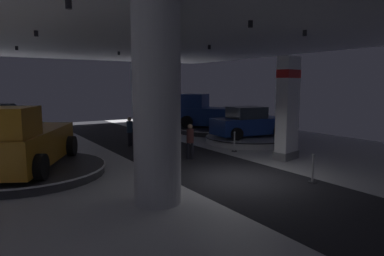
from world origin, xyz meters
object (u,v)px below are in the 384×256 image
brand_sign_pylon (288,107)px  display_platform_mid_left (27,171)px  display_car_far_left (6,127)px  pickup_truck_far_right (213,114)px  display_car_mid_right (248,123)px  display_platform_far_left (8,144)px  display_car_deep_right (174,111)px  visitor_walking_near (190,139)px  pickup_truck_mid_left (21,143)px  display_platform_far_right (217,129)px  display_platform_deep_left (0,131)px  display_platform_deep_right (173,121)px  column_left (157,106)px  visitor_walking_far (130,130)px  display_platform_mid_right (248,139)px

brand_sign_pylon → display_platform_mid_left: brand_sign_pylon is taller
display_car_far_left → pickup_truck_far_right: 12.88m
display_car_mid_right → display_platform_far_left: 13.18m
display_car_deep_right → visitor_walking_near: 14.94m
pickup_truck_far_right → pickup_truck_mid_left: bearing=-154.0°
brand_sign_pylon → display_platform_far_right: size_ratio=0.80×
display_platform_far_right → visitor_walking_near: 9.19m
display_car_mid_right → display_platform_deep_left: bearing=135.0°
display_car_deep_right → pickup_truck_far_right: size_ratio=0.82×
brand_sign_pylon → display_car_deep_right: bearing=79.3°
display_platform_deep_left → pickup_truck_far_right: bearing=-29.1°
display_car_mid_right → display_platform_deep_right: bearing=83.0°
display_platform_deep_left → display_car_far_left: (0.02, -6.36, 0.94)m
display_car_mid_right → column_left: bearing=-144.7°
display_car_deep_right → visitor_walking_far: (-7.66, -8.86, -0.15)m
column_left → display_platform_mid_right: size_ratio=1.11×
brand_sign_pylon → display_platform_deep_right: size_ratio=0.81×
display_platform_deep_left → display_platform_far_left: 6.39m
display_platform_far_left → display_platform_deep_right: display_platform_far_left is taller
display_platform_deep_left → pickup_truck_far_right: 14.77m
display_car_deep_right → visitor_walking_near: bearing=-116.3°
display_platform_far_right → visitor_walking_far: bearing=-164.3°
display_platform_far_left → display_platform_far_right: size_ratio=0.93×
display_platform_far_left → display_platform_mid_left: bearing=-89.0°
display_platform_far_right → visitor_walking_far: size_ratio=3.57×
display_platform_mid_left → visitor_walking_far: (5.53, 3.67, 0.72)m
pickup_truck_mid_left → visitor_walking_far: (5.68, 3.96, -0.36)m
visitor_walking_near → display_platform_deep_left: bearing=115.6°
display_car_far_left → pickup_truck_mid_left: size_ratio=0.81×
display_car_far_left → column_left: bearing=-76.2°
column_left → display_platform_mid_left: (-2.81, 5.16, -2.57)m
column_left → display_platform_deep_left: 18.73m
pickup_truck_mid_left → pickup_truck_far_right: size_ratio=1.04×
display_platform_far_left → visitor_walking_near: size_ratio=3.31×
pickup_truck_far_right → display_platform_mid_right: bearing=-100.6°
display_car_deep_right → display_car_mid_right: bearing=-97.1°
display_platform_far_right → visitor_walking_far: 7.71m
pickup_truck_far_right → visitor_walking_near: bearing=-131.9°
brand_sign_pylon → visitor_walking_far: size_ratio=2.86×
brand_sign_pylon → display_platform_far_left: 14.48m
display_platform_mid_right → visitor_walking_far: 6.79m
pickup_truck_far_right → visitor_walking_far: pickup_truck_far_right is taller
display_car_mid_right → pickup_truck_mid_left: bearing=-172.9°
display_platform_mid_right → display_platform_deep_left: bearing=135.1°
display_car_deep_right → pickup_truck_mid_left: pickup_truck_mid_left is taller
display_platform_mid_right → display_car_far_left: 13.23m
display_platform_far_left → display_car_far_left: 0.92m
display_platform_far_left → display_platform_mid_left: (0.12, -6.77, -0.01)m
display_car_far_left → display_platform_deep_right: (13.31, 5.76, -0.96)m
display_platform_deep_left → visitor_walking_near: size_ratio=3.63×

